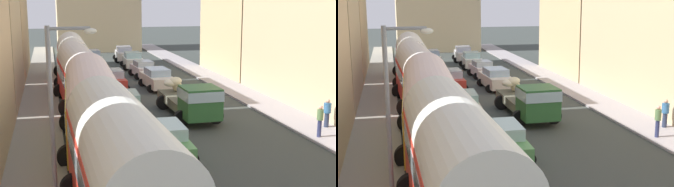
% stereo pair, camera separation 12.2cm
% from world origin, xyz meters
% --- Properties ---
extents(ground_plane, '(154.00, 154.00, 0.00)m').
position_xyz_m(ground_plane, '(0.00, 27.00, 0.00)').
color(ground_plane, '#353B38').
extents(sidewalk_left, '(2.50, 70.00, 0.14)m').
position_xyz_m(sidewalk_left, '(-7.25, 27.00, 0.07)').
color(sidewalk_left, gray).
rests_on(sidewalk_left, ground).
extents(sidewalk_right, '(2.50, 70.00, 0.14)m').
position_xyz_m(sidewalk_right, '(7.25, 27.00, 0.07)').
color(sidewalk_right, '#989396').
rests_on(sidewalk_right, ground).
extents(parked_bus_0, '(3.51, 9.30, 4.18)m').
position_xyz_m(parked_bus_0, '(-4.60, 6.50, 2.30)').
color(parked_bus_0, red).
rests_on(parked_bus_0, ground).
extents(parked_bus_1, '(3.57, 9.08, 4.05)m').
position_xyz_m(parked_bus_1, '(-4.60, 15.50, 2.22)').
color(parked_bus_1, yellow).
rests_on(parked_bus_1, ground).
extents(parked_bus_2, '(3.51, 8.68, 3.90)m').
position_xyz_m(parked_bus_2, '(-4.60, 24.50, 2.14)').
color(parked_bus_2, red).
rests_on(parked_bus_2, ground).
extents(parked_bus_3, '(3.35, 10.01, 3.90)m').
position_xyz_m(parked_bus_3, '(-4.60, 33.50, 2.14)').
color(parked_bus_3, red).
rests_on(parked_bus_3, ground).
extents(cargo_truck_0, '(2.97, 6.90, 2.20)m').
position_xyz_m(cargo_truck_0, '(1.48, 19.21, 1.18)').
color(cargo_truck_0, '#285A2C').
rests_on(cargo_truck_0, ground).
extents(car_0, '(2.52, 4.49, 1.62)m').
position_xyz_m(car_0, '(1.60, 28.75, 0.82)').
color(car_0, silver).
rests_on(car_0, ground).
extents(car_1, '(2.40, 3.73, 1.48)m').
position_xyz_m(car_1, '(1.60, 34.25, 0.76)').
color(car_1, silver).
rests_on(car_1, ground).
extents(car_2, '(2.41, 4.20, 1.65)m').
position_xyz_m(car_2, '(1.60, 39.75, 0.83)').
color(car_2, silver).
rests_on(car_2, ground).
extents(car_3, '(2.53, 4.27, 1.65)m').
position_xyz_m(car_3, '(1.60, 45.25, 0.83)').
color(car_3, beige).
rests_on(car_3, ground).
extents(car_4, '(2.37, 4.39, 1.56)m').
position_xyz_m(car_4, '(-1.63, 13.00, 0.79)').
color(car_4, '#4F904E').
rests_on(car_4, ground).
extents(car_5, '(2.37, 4.39, 1.49)m').
position_xyz_m(car_5, '(-2.16, 20.70, 0.76)').
color(car_5, silver).
rests_on(car_5, ground).
extents(car_6, '(2.19, 3.88, 1.64)m').
position_xyz_m(car_6, '(-1.82, 28.84, 0.81)').
color(car_6, '#B63329').
rests_on(car_6, ground).
extents(car_7, '(2.26, 3.92, 1.64)m').
position_xyz_m(car_7, '(-2.11, 42.70, 0.81)').
color(car_7, silver).
rests_on(car_7, ground).
extents(pedestrian_0, '(0.55, 0.55, 1.68)m').
position_xyz_m(pedestrian_0, '(7.93, 15.26, 0.95)').
color(pedestrian_0, '#242D43').
rests_on(pedestrian_0, ground).
extents(pedestrian_1, '(0.42, 0.42, 1.77)m').
position_xyz_m(pedestrian_1, '(6.53, 13.71, 1.02)').
color(pedestrian_1, '#282D50').
rests_on(pedestrian_1, ground).
extents(streetlamp_near, '(1.67, 0.28, 6.17)m').
position_xyz_m(streetlamp_near, '(-6.27, 9.21, 3.70)').
color(streetlamp_near, gray).
rests_on(streetlamp_near, ground).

